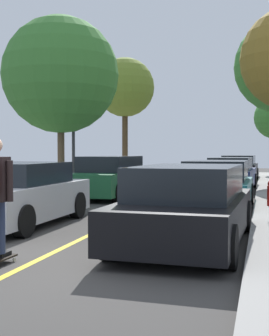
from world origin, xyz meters
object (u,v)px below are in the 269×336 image
parked_car_left_nearest (18,195)px  parked_car_right_farthest (239,168)px  parked_car_left_near (110,177)px  parked_car_right_far (231,174)px  streetlamp (73,108)px  parked_car_right_nearest (188,205)px  street_tree_left_near (125,88)px  parked_car_right_near (217,185)px  street_tree_left_nearest (61,75)px

parked_car_left_nearest → parked_car_right_farthest: 18.15m
parked_car_left_near → parked_car_right_far: 5.82m
streetlamp → parked_car_right_farthest: bearing=60.9°
parked_car_left_near → parked_car_right_far: parked_car_left_near is taller
parked_car_right_nearest → street_tree_left_near: 18.29m
parked_car_right_near → parked_car_right_farthest: 13.41m
parked_car_left_nearest → street_tree_left_nearest: (-2.10, 7.00, 3.84)m
parked_car_left_nearest → street_tree_left_near: street_tree_left_near is taller
street_tree_left_nearest → streetlamp: bearing=46.5°
streetlamp → parked_car_right_nearest: bearing=-55.8°
parked_car_right_far → street_tree_left_nearest: size_ratio=0.69×
street_tree_left_near → parked_car_left_nearest: bearing=-82.3°
parked_car_right_farthest → streetlamp: 12.11m
parked_car_left_nearest → parked_car_right_far: bearing=69.5°
parked_car_left_near → parked_car_right_farthest: parked_car_left_near is taller
parked_car_right_near → parked_car_right_far: parked_car_right_far is taller
parked_car_right_farthest → street_tree_left_near: 7.85m
parked_car_right_far → parked_car_right_farthest: bearing=90.0°
parked_car_right_near → streetlamp: bearing=151.9°
parked_car_right_nearest → parked_car_right_farthest: bearing=90.0°
parked_car_right_nearest → parked_car_left_near: bearing=117.8°
parked_car_right_nearest → street_tree_left_nearest: 10.85m
parked_car_left_nearest → parked_car_right_nearest: (4.01, -1.10, 0.01)m
parked_car_left_near → parked_car_right_nearest: bearing=-62.2°
parked_car_left_near → parked_car_right_near: parked_car_left_near is taller
street_tree_left_near → streetlamp: bearing=-87.5°
parked_car_left_near → parked_car_left_nearest: bearing=-90.0°
parked_car_left_near → parked_car_right_far: size_ratio=1.01×
parked_car_right_farthest → parked_car_right_nearest: bearing=-90.0°
parked_car_left_near → street_tree_left_nearest: 4.37m
street_tree_left_near → streetlamp: (0.35, -8.17, -1.82)m
street_tree_left_near → streetlamp: size_ratio=1.20×
parked_car_left_near → parked_car_right_far: (4.00, 4.23, -0.04)m
parked_car_left_near → parked_car_right_near: bearing=-28.8°
parked_car_left_nearest → parked_car_right_far: parked_car_left_nearest is taller
parked_car_right_farthest → street_tree_left_near: bearing=-160.5°
parked_car_right_far → streetlamp: streetlamp is taller
parked_car_left_nearest → streetlamp: streetlamp is taller
parked_car_right_far → parked_car_right_nearest: bearing=-90.0°
street_tree_left_nearest → street_tree_left_near: 8.56m
street_tree_left_near → parked_car_right_farthest: bearing=19.5°
parked_car_left_near → street_tree_left_nearest: bearing=166.5°
parked_car_left_nearest → street_tree_left_near: (-2.10, 15.54, 4.46)m
parked_car_left_nearest → parked_car_left_near: parked_car_left_near is taller
parked_car_right_far → streetlamp: size_ratio=0.81×
street_tree_left_near → parked_car_right_nearest: bearing=-69.8°
parked_car_right_near → street_tree_left_nearest: (-6.11, 2.71, 3.84)m
parked_car_left_nearest → parked_car_left_near: size_ratio=0.91×
parked_car_right_nearest → parked_car_right_farthest: parked_car_right_farthest is taller
parked_car_left_near → street_tree_left_near: (-2.10, 9.05, 4.42)m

